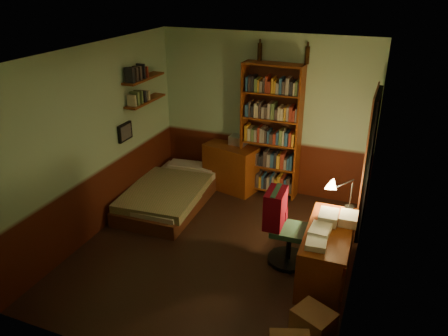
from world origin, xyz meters
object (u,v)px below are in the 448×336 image
at_px(bookshelf, 271,132).
at_px(desk, 327,254).
at_px(office_chair, 290,224).
at_px(bed, 171,186).
at_px(mini_stereo, 238,140).
at_px(dresser, 231,168).
at_px(cardboard_box_b, 313,322).
at_px(desk_lamp, 352,186).

distance_m(bookshelf, desk, 2.40).
height_order(bookshelf, office_chair, bookshelf).
distance_m(bed, mini_stereo, 1.36).
height_order(dresser, mini_stereo, mini_stereo).
bearing_deg(cardboard_box_b, desk, 92.93).
distance_m(desk_lamp, cardboard_box_b, 1.81).
height_order(mini_stereo, bookshelf, bookshelf).
relative_size(bed, desk_lamp, 3.12).
bearing_deg(desk_lamp, mini_stereo, 148.46).
height_order(office_chair, cardboard_box_b, office_chair).
bearing_deg(bookshelf, office_chair, -62.86).
distance_m(mini_stereo, cardboard_box_b, 3.53).
xyz_separation_m(bookshelf, cardboard_box_b, (1.33, -2.86, -0.95)).
bearing_deg(dresser, office_chair, -35.30).
xyz_separation_m(dresser, cardboard_box_b, (1.97, -2.77, -0.25)).
distance_m(dresser, mini_stereo, 0.49).
bearing_deg(office_chair, desk, -17.12).
height_order(mini_stereo, desk, mini_stereo).
bearing_deg(bookshelf, bed, -142.94).
xyz_separation_m(desk_lamp, office_chair, (-0.64, -0.50, -0.42)).
bearing_deg(mini_stereo, desk, -41.65).
height_order(dresser, desk_lamp, desk_lamp).
distance_m(bookshelf, office_chair, 1.99).
distance_m(bed, bookshelf, 1.82).
xyz_separation_m(office_chair, cardboard_box_b, (0.54, -1.10, -0.43)).
relative_size(office_chair, cardboard_box_b, 2.90).
bearing_deg(bed, cardboard_box_b, -37.59).
bearing_deg(desk, office_chair, 163.81).
height_order(bed, cardboard_box_b, bed).
xyz_separation_m(desk, cardboard_box_b, (0.05, -0.97, -0.20)).
distance_m(mini_stereo, office_chair, 2.26).
distance_m(bed, office_chair, 2.31).
xyz_separation_m(mini_stereo, office_chair, (1.35, -1.80, -0.29)).
height_order(bookshelf, desk_lamp, bookshelf).
distance_m(bookshelf, cardboard_box_b, 3.29).
bearing_deg(dresser, mini_stereo, 69.82).
relative_size(desk, cardboard_box_b, 3.21).
height_order(mini_stereo, office_chair, office_chair).
xyz_separation_m(desk_lamp, cardboard_box_b, (-0.10, -1.60, -0.84)).
bearing_deg(mini_stereo, bed, -125.04).
xyz_separation_m(mini_stereo, cardboard_box_b, (1.89, -2.90, -0.72)).
xyz_separation_m(desk, desk_lamp, (0.15, 0.62, 0.65)).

